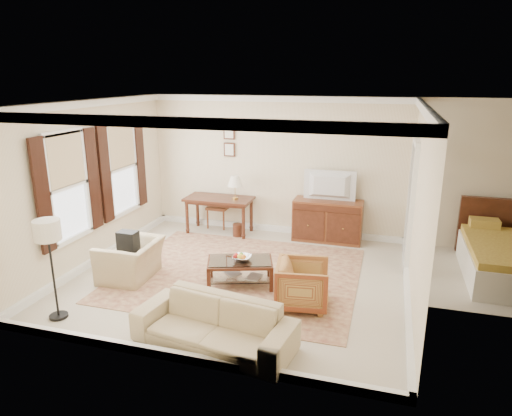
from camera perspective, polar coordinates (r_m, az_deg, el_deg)
The scene contains 20 objects.
room_shell at distance 7.16m, azimuth -2.25°, elevation 9.67°, with size 5.51×5.01×2.91m.
window_front at distance 8.02m, azimuth -22.48°, elevation 2.46°, with size 0.12×1.56×1.80m, color #CCB284, non-canonical shape.
window_rear at distance 9.29m, azimuth -16.40°, elevation 4.79°, with size 0.12×1.56×1.80m, color #CCB284, non-canonical shape.
doorway at distance 8.55m, azimuth 18.75°, elevation 0.35°, with size 0.10×1.12×2.25m, color white, non-canonical shape.
rug at distance 7.94m, azimuth -2.17°, elevation -8.20°, with size 4.00×3.43×0.01m, color maroon.
writing_desk at distance 9.78m, azimuth -4.63°, elevation 0.68°, with size 1.43×0.71×0.78m.
desk_chair at distance 10.19m, azimuth -4.73°, elevation 0.47°, with size 0.45×0.45×1.05m, color brown, non-canonical shape.
desk_lamp at distance 9.57m, azimuth -2.63°, elevation 2.59°, with size 0.32×0.32×0.50m, color silver, non-canonical shape.
framed_prints at distance 9.88m, azimuth -3.36°, elevation 8.39°, with size 0.25×0.04×0.68m, color #4B2315, non-canonical shape.
sideboard at distance 9.46m, azimuth 8.93°, elevation -1.56°, with size 1.39×0.53×0.86m, color brown.
tv at distance 9.20m, azimuth 9.17°, elevation 3.90°, with size 1.00×0.57×0.13m, color black.
coffee_table at distance 7.42m, azimuth -2.01°, elevation -7.24°, with size 1.18×0.91×0.44m.
fruit_bowl at distance 7.35m, azimuth -1.75°, elevation -6.15°, with size 0.42×0.42×0.10m, color silver.
book_a at distance 7.53m, azimuth -3.68°, elevation -8.25°, with size 0.28×0.04×0.38m, color brown.
book_b at distance 7.47m, azimuth -0.99°, elevation -8.46°, with size 0.28×0.03×0.38m, color brown.
striped_armchair at distance 6.78m, azimuth 5.85°, elevation -9.23°, with size 0.74×0.70×0.77m, color brown.
club_armchair at distance 7.91m, azimuth -15.44°, elevation -5.52°, with size 1.00×0.65×0.87m, color #C9AE88.
backpack at distance 7.82m, azimuth -15.71°, elevation -3.88°, with size 0.32×0.22×0.40m, color black.
sofa at distance 5.86m, azimuth -5.31°, elevation -13.43°, with size 2.04×0.59×0.80m, color #C9AE88.
floor_lamp at distance 6.74m, azimuth -24.56°, elevation -3.38°, with size 0.36×0.36×1.45m.
Camera 1 is at (2.28, -6.74, 3.30)m, focal length 32.00 mm.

